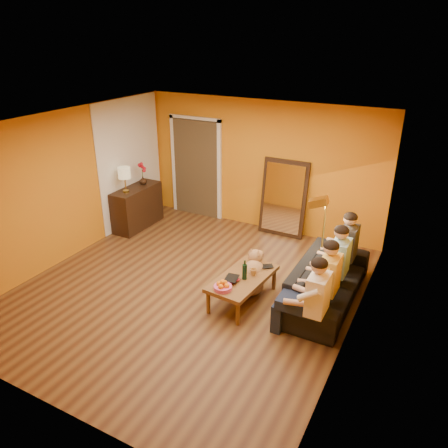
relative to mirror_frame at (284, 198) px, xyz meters
The scene contains 27 objects.
room_shell 2.39m from the mirror_frame, 103.68° to the right, with size 5.00×5.50×2.60m.
white_accent 3.21m from the mirror_frame, 163.83° to the right, with size 0.02×1.90×2.58m, color white.
doorway_recess 2.08m from the mirror_frame, behind, with size 1.06×0.30×2.10m, color #3F2D19.
door_jamb_left 2.64m from the mirror_frame, behind, with size 0.08×0.06×2.20m, color white.
door_jamb_right 1.51m from the mirror_frame, behind, with size 0.08×0.06×2.20m, color white.
door_header 2.46m from the mirror_frame, behind, with size 1.22×0.06×0.08m, color white.
mirror_frame is the anchor object (origin of this frame).
mirror_glass 0.04m from the mirror_frame, 90.00° to the right, with size 0.78×0.02×1.36m, color white.
sideboard 3.01m from the mirror_frame, 158.84° to the right, with size 0.44×1.18×0.85m, color #321E10.
table_lamp 3.13m from the mirror_frame, 153.68° to the right, with size 0.24×0.24×0.51m, color beige, non-canonical shape.
sofa 2.45m from the mirror_frame, 53.06° to the right, with size 0.84×2.16×0.63m, color black.
coffee_table 2.63m from the mirror_frame, 82.34° to the right, with size 0.62×1.22×0.42m, color brown, non-canonical shape.
floor_lamp 1.91m from the mirror_frame, 50.57° to the right, with size 0.30×0.24×1.44m, color gold, non-canonical shape.
dog 2.31m from the mirror_frame, 80.56° to the right, with size 0.38×0.59×0.69m, color #A8754C, non-canonical shape.
person_far_left 3.33m from the mirror_frame, 61.65° to the right, with size 0.70×0.44×1.22m, color white, non-canonical shape.
person_mid_left 2.86m from the mirror_frame, 56.40° to the right, with size 0.70×0.44×1.22m, color gold, non-canonical shape.
person_mid_right 2.42m from the mirror_frame, 49.16° to the right, with size 0.70×0.44×1.22m, color #80AFC7, non-canonical shape.
person_far_right 2.04m from the mirror_frame, 38.97° to the right, with size 0.70×0.44×1.22m, color #303135, non-canonical shape.
fruit_bowl 3.02m from the mirror_frame, 85.37° to the right, with size 0.26×0.26×0.16m, color #D14985, non-canonical shape.
wine_bottle 2.64m from the mirror_frame, 81.41° to the right, with size 0.07×0.07×0.31m, color black.
tumbler 2.49m from the mirror_frame, 79.22° to the right, with size 0.11×0.11×0.10m, color #B27F3F.
laptop 2.29m from the mirror_frame, 76.64° to the right, with size 0.33×0.21×0.03m, color black.
book_lower 2.78m from the mirror_frame, 86.60° to the right, with size 0.16×0.22×0.02m, color #321E10.
book_mid 2.77m from the mirror_frame, 86.38° to the right, with size 0.17×0.23×0.02m, color red.
book_upper 2.78m from the mirror_frame, 86.62° to the right, with size 0.18×0.25×0.02m, color black.
vase 2.92m from the mirror_frame, 163.43° to the right, with size 0.16×0.16×0.17m, color #321E10.
flowers 2.95m from the mirror_frame, 163.43° to the right, with size 0.17×0.17×0.48m, color red, non-canonical shape.
Camera 1 is at (3.28, -5.02, 3.80)m, focal length 35.00 mm.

